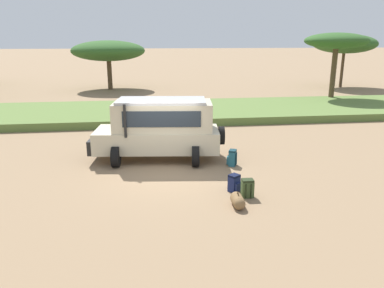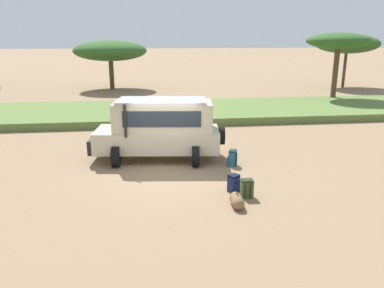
% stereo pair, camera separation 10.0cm
% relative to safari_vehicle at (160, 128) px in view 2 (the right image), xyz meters
% --- Properties ---
extents(ground_plane, '(320.00, 320.00, 0.00)m').
position_rel_safari_vehicle_xyz_m(ground_plane, '(0.13, -1.70, -1.29)').
color(ground_plane, '#8C7051').
extents(grass_bank, '(120.00, 7.00, 0.44)m').
position_rel_safari_vehicle_xyz_m(grass_bank, '(0.13, 8.87, -1.07)').
color(grass_bank, '#5B7538').
rests_on(grass_bank, ground_plane).
extents(safari_vehicle, '(5.45, 3.10, 2.44)m').
position_rel_safari_vehicle_xyz_m(safari_vehicle, '(0.00, 0.00, 0.00)').
color(safari_vehicle, beige).
rests_on(safari_vehicle, ground_plane).
extents(backpack_beside_front_wheel, '(0.43, 0.43, 0.63)m').
position_rel_safari_vehicle_xyz_m(backpack_beside_front_wheel, '(2.71, -1.21, -0.99)').
color(backpack_beside_front_wheel, '#235B6B').
rests_on(backpack_beside_front_wheel, ground_plane).
extents(backpack_cluster_center, '(0.38, 0.38, 0.58)m').
position_rel_safari_vehicle_xyz_m(backpack_cluster_center, '(2.48, -4.16, -1.01)').
color(backpack_cluster_center, '#42562D').
rests_on(backpack_cluster_center, ground_plane).
extents(backpack_near_rear_wheel, '(0.44, 0.45, 0.56)m').
position_rel_safari_vehicle_xyz_m(backpack_near_rear_wheel, '(2.19, -3.68, -1.02)').
color(backpack_near_rear_wheel, navy).
rests_on(backpack_near_rear_wheel, ground_plane).
extents(duffel_bag_low_black_case, '(0.37, 0.81, 0.46)m').
position_rel_safari_vehicle_xyz_m(duffel_bag_low_black_case, '(2.02, -4.79, -1.11)').
color(duffel_bag_low_black_case, brown).
rests_on(duffel_bag_low_black_case, ground_plane).
extents(acacia_tree_right_mid, '(6.78, 6.13, 4.51)m').
position_rel_safari_vehicle_xyz_m(acacia_tree_right_mid, '(-3.67, 21.94, 2.26)').
color(acacia_tree_right_mid, brown).
rests_on(acacia_tree_right_mid, ground_plane).
extents(acacia_tree_far_right, '(4.66, 4.11, 5.12)m').
position_rel_safari_vehicle_xyz_m(acacia_tree_far_right, '(13.46, 11.91, 3.18)').
color(acacia_tree_far_right, brown).
rests_on(acacia_tree_far_right, ground_plane).
extents(acacia_tree_distant_right, '(6.04, 5.73, 5.09)m').
position_rel_safari_vehicle_xyz_m(acacia_tree_distant_right, '(18.89, 20.47, 2.87)').
color(acacia_tree_distant_right, brown).
rests_on(acacia_tree_distant_right, ground_plane).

